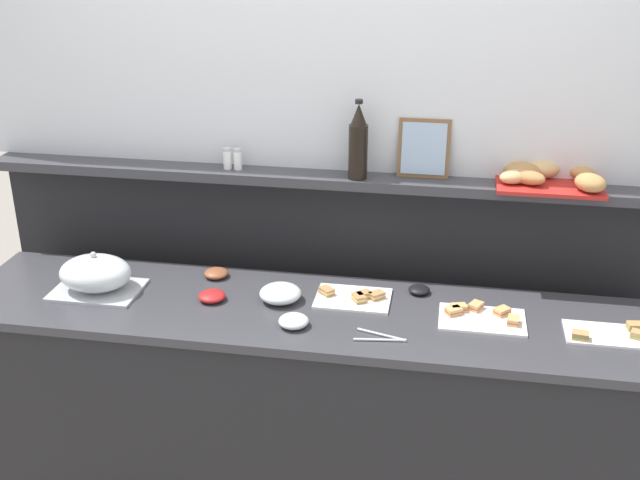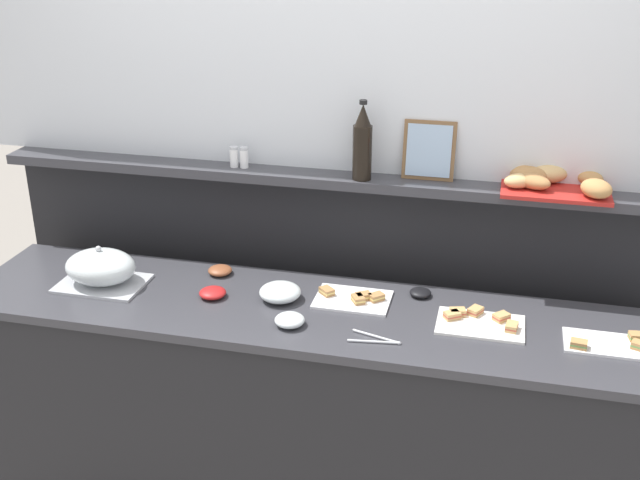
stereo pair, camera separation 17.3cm
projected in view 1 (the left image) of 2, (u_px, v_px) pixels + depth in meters
ground_plane at (336, 417)px, 3.84m from camera, size 12.00×12.00×0.00m
buffet_counter at (314, 411)px, 3.11m from camera, size 2.75×0.60×0.92m
back_ledge_unit at (334, 304)px, 3.45m from camera, size 2.90×0.22×1.33m
upper_wall_panel at (337, 7)px, 2.97m from camera, size 3.50×0.08×1.27m
sandwich_platter_rear at (354, 297)px, 3.00m from camera, size 0.29×0.21×0.04m
sandwich_platter_side at (482, 317)px, 2.85m from camera, size 0.31×0.20×0.04m
sandwich_platter_front at (614, 335)px, 2.74m from camera, size 0.33×0.17×0.04m
serving_cloche at (96, 275)px, 3.04m from camera, size 0.34×0.24×0.17m
glass_bowl_large at (280, 294)px, 2.98m from camera, size 0.16×0.16×0.06m
glass_bowl_medium at (294, 321)px, 2.81m from camera, size 0.11×0.11×0.04m
condiment_bowl_teal at (419, 290)px, 3.05m from camera, size 0.08×0.08×0.03m
condiment_bowl_red at (212, 296)px, 2.99m from camera, size 0.10×0.10×0.04m
condiment_bowl_dark at (216, 273)px, 3.18m from camera, size 0.10×0.10×0.03m
serving_tongs at (382, 337)px, 2.73m from camera, size 0.19×0.08×0.01m
wine_bottle_dark at (358, 143)px, 3.03m from camera, size 0.08×0.08×0.32m
salt_shaker at (227, 159)px, 3.18m from camera, size 0.03×0.03×0.09m
pepper_shaker at (238, 159)px, 3.18m from camera, size 0.03×0.03×0.09m
bread_basket at (541, 175)px, 3.00m from camera, size 0.42×0.32×0.08m
framed_picture at (424, 148)px, 3.06m from camera, size 0.20×0.05×0.23m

